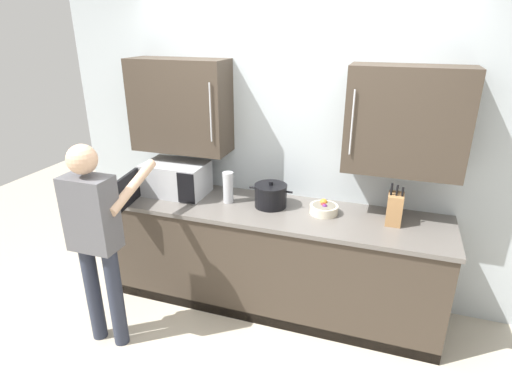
# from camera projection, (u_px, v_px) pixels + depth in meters

# --- Properties ---
(ground_plane) EXTENTS (9.37, 9.37, 0.00)m
(ground_plane) POSITION_uv_depth(u_px,v_px,m) (246.00, 360.00, 3.04)
(ground_plane) COLOR #B7AD99
(back_wall_tiled) EXTENTS (4.01, 0.44, 2.86)m
(back_wall_tiled) POSITION_uv_depth(u_px,v_px,m) (288.00, 128.00, 3.40)
(back_wall_tiled) COLOR #B2BCC1
(back_wall_tiled) RESTS_ON ground_plane
(counter_unit) EXTENTS (2.71, 0.69, 0.90)m
(counter_unit) POSITION_uv_depth(u_px,v_px,m) (275.00, 258.00, 3.50)
(counter_unit) COLOR #3D3328
(counter_unit) RESTS_ON ground_plane
(microwave_oven) EXTENTS (0.54, 0.74, 0.28)m
(microwave_oven) POSITION_uv_depth(u_px,v_px,m) (172.00, 179.00, 3.59)
(microwave_oven) COLOR #B7BABF
(microwave_oven) RESTS_ON counter_unit
(thermos_flask) EXTENTS (0.09, 0.09, 0.26)m
(thermos_flask) POSITION_uv_depth(u_px,v_px,m) (228.00, 187.00, 3.42)
(thermos_flask) COLOR #B7BABF
(thermos_flask) RESTS_ON counter_unit
(knife_block) EXTENTS (0.11, 0.15, 0.32)m
(knife_block) POSITION_uv_depth(u_px,v_px,m) (395.00, 209.00, 3.06)
(knife_block) COLOR #A37547
(knife_block) RESTS_ON counter_unit
(fruit_bowl) EXTENTS (0.22, 0.22, 0.10)m
(fruit_bowl) POSITION_uv_depth(u_px,v_px,m) (324.00, 208.00, 3.25)
(fruit_bowl) COLOR beige
(fruit_bowl) RESTS_ON counter_unit
(stock_pot) EXTENTS (0.36, 0.27, 0.21)m
(stock_pot) POSITION_uv_depth(u_px,v_px,m) (271.00, 196.00, 3.36)
(stock_pot) COLOR black
(stock_pot) RESTS_ON counter_unit
(person_figure) EXTENTS (0.44, 0.66, 1.56)m
(person_figure) POSITION_uv_depth(u_px,v_px,m) (95.00, 231.00, 2.90)
(person_figure) COLOR #282D3D
(person_figure) RESTS_ON ground_plane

